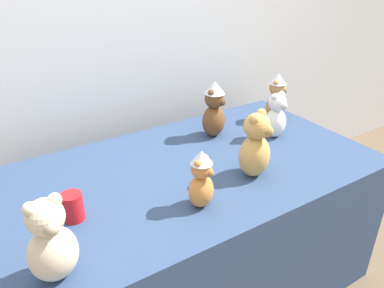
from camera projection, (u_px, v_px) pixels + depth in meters
wall_back at (120, 23)px, 2.05m from camera, size 7.00×0.08×2.60m
display_table at (192, 230)px, 1.92m from camera, size 1.74×0.97×0.75m
teddy_bear_honey at (255, 147)px, 1.62m from camera, size 0.20×0.18×0.31m
teddy_bear_snow at (276, 116)px, 1.98m from camera, size 0.14×0.13×0.25m
teddy_bear_cream at (51, 242)px, 1.10m from camera, size 0.16×0.14×0.29m
teddy_bear_chestnut at (214, 110)px, 1.98m from camera, size 0.18×0.17×0.31m
teddy_bear_caramel at (276, 97)px, 2.19m from camera, size 0.16×0.15×0.28m
teddy_bear_ginger at (201, 180)px, 1.43m from camera, size 0.14×0.13×0.25m
party_cup_red at (73, 207)px, 1.38m from camera, size 0.08×0.08×0.11m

